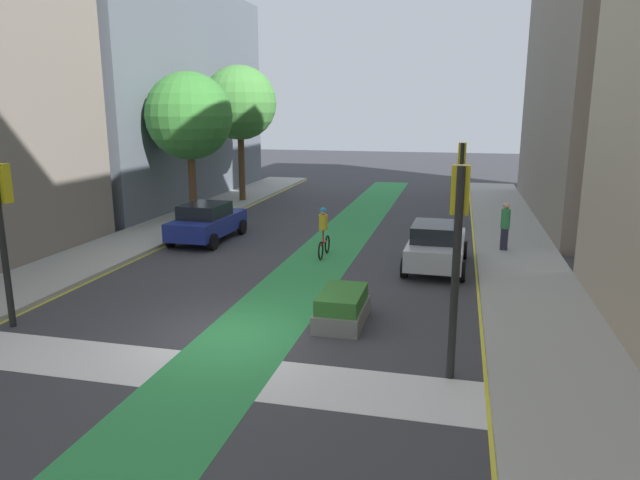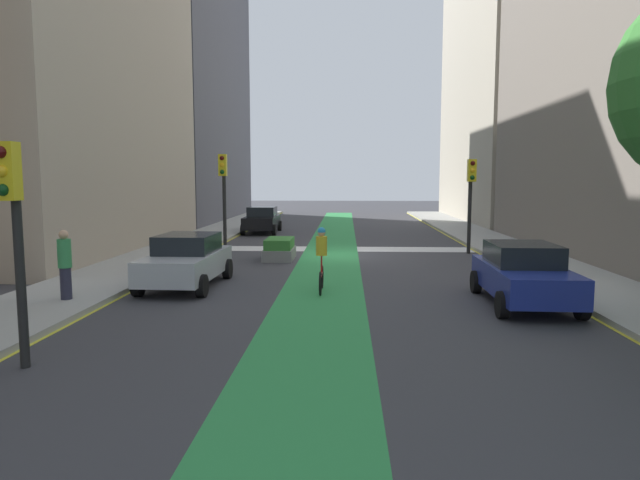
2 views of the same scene
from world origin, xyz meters
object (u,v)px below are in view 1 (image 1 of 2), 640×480
street_tree_near (189,116)px  street_tree_far (240,103)px  car_silver_right_far (436,245)px  median_planter (342,308)px  traffic_signal_near_left (3,214)px  pedestrian_sidewalk_right_a (505,226)px  traffic_signal_near_right (458,232)px  car_blue_left_far (207,222)px  traffic_signal_far_right (461,168)px  cyclist_in_lane (324,231)px

street_tree_near → street_tree_far: (0.24, 5.87, 0.63)m
car_silver_right_far → median_planter: 6.23m
car_silver_right_far → street_tree_near: (-11.73, 5.71, 4.17)m
traffic_signal_near_left → median_planter: size_ratio=1.99×
pedestrian_sidewalk_right_a → traffic_signal_near_right: bearing=-99.2°
street_tree_far → traffic_signal_near_right: bearing=-58.5°
car_silver_right_far → street_tree_far: street_tree_far is taller
pedestrian_sidewalk_right_a → median_planter: size_ratio=0.87×
traffic_signal_near_left → car_blue_left_far: bearing=85.6°
car_silver_right_far → pedestrian_sidewalk_right_a: size_ratio=2.37×
traffic_signal_near_left → pedestrian_sidewalk_right_a: size_ratio=2.27×
traffic_signal_near_right → car_blue_left_far: 14.47m
car_silver_right_far → street_tree_near: 13.70m
traffic_signal_near_right → car_blue_left_far: (-10.00, 10.22, -2.22)m
traffic_signal_far_right → street_tree_far: (-12.21, 4.12, 2.91)m
median_planter → car_silver_right_far: bearing=70.2°
cyclist_in_lane → street_tree_near: 10.06m
traffic_signal_far_right → car_silver_right_far: bearing=-95.5°
median_planter → car_blue_left_far: bearing=132.7°
cyclist_in_lane → street_tree_far: (-7.41, 11.04, 4.63)m
car_blue_left_far → street_tree_near: (-2.38, 3.71, 4.17)m
car_silver_right_far → street_tree_far: 17.00m
pedestrian_sidewalk_right_a → traffic_signal_far_right: bearing=109.1°
pedestrian_sidewalk_right_a → median_planter: bearing=-118.1°
street_tree_far → traffic_signal_far_right: bearing=-18.6°
traffic_signal_far_right → cyclist_in_lane: (-4.80, -6.93, -1.73)m
car_blue_left_far → cyclist_in_lane: 5.47m
car_blue_left_far → traffic_signal_far_right: bearing=28.5°
cyclist_in_lane → car_blue_left_far: bearing=164.5°
traffic_signal_near_right → pedestrian_sidewalk_right_a: 11.12m
traffic_signal_near_right → median_planter: traffic_signal_near_right is taller
cyclist_in_lane → pedestrian_sidewalk_right_a: pedestrian_sidewalk_right_a is taller
street_tree_near → traffic_signal_near_left: bearing=-83.3°
car_silver_right_far → cyclist_in_lane: bearing=172.6°
street_tree_near → street_tree_far: bearing=87.7°
car_blue_left_far → street_tree_far: bearing=102.6°
traffic_signal_near_right → median_planter: bearing=139.4°
car_blue_left_far → street_tree_far: size_ratio=0.56×
traffic_signal_near_left → cyclist_in_lane: size_ratio=2.19×
cyclist_in_lane → median_planter: bearing=-72.8°
traffic_signal_near_right → street_tree_far: street_tree_far is taller
traffic_signal_far_right → car_silver_right_far: size_ratio=0.90×
pedestrian_sidewalk_right_a → street_tree_far: bearing=147.1°
cyclist_in_lane → street_tree_far: 14.08m
traffic_signal_near_left → median_planter: traffic_signal_near_left is taller
pedestrian_sidewalk_right_a → street_tree_near: bearing=167.6°
car_blue_left_far → car_silver_right_far: bearing=-12.1°
traffic_signal_far_right → car_blue_left_far: (-10.07, -5.46, -1.90)m
street_tree_near → median_planter: (9.63, -11.56, -4.57)m
traffic_signal_near_left → traffic_signal_near_right: bearing=-1.7°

